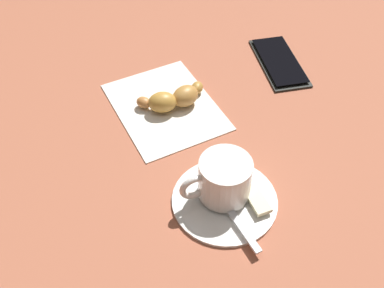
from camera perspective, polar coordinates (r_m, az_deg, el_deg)
ground_plane at (r=0.66m, az=-1.25°, el=-1.02°), size 1.80×1.80×0.00m
saucer at (r=0.60m, az=4.19°, el=-7.07°), size 0.14×0.14×0.01m
espresso_cup at (r=0.58m, az=4.04°, el=-4.44°), size 0.07×0.10×0.06m
teaspoon at (r=0.59m, az=3.85°, el=-7.00°), size 0.13×0.03×0.01m
sugar_packet at (r=0.60m, az=7.96°, el=-6.53°), size 0.06×0.02×0.01m
napkin at (r=0.73m, az=-3.44°, el=4.85°), size 0.21×0.17×0.00m
croissant at (r=0.71m, az=-2.25°, el=5.88°), size 0.06×0.12×0.03m
cell_phone at (r=0.83m, az=11.09°, el=10.28°), size 0.16×0.09×0.01m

